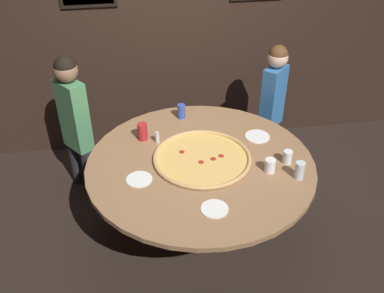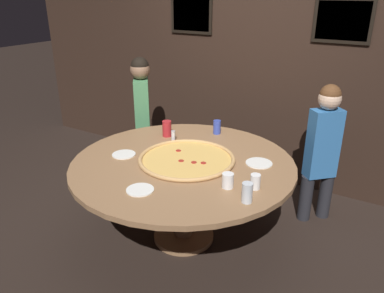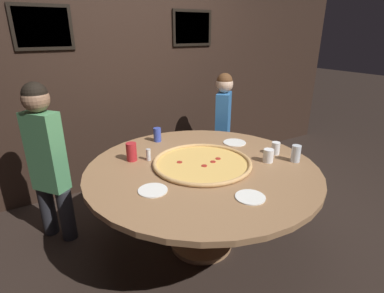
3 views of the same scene
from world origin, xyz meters
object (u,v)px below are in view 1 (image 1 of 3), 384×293
(drink_cup_beside_pizza, at_px, (300,170))
(drink_cup_front_edge, at_px, (181,111))
(diner_side_left, at_px, (74,118))
(drink_cup_far_left, at_px, (287,157))
(dining_table, at_px, (200,173))
(white_plate_left_side, at_px, (139,179))
(white_plate_far_back, at_px, (257,136))
(giant_pizza, at_px, (202,158))
(condiment_shaker, at_px, (157,137))
(drink_cup_near_left, at_px, (270,166))
(drink_cup_far_right, at_px, (142,132))
(white_plate_right_side, at_px, (215,209))
(diner_side_right, at_px, (273,99))

(drink_cup_beside_pizza, bearing_deg, drink_cup_front_edge, 126.47)
(drink_cup_front_edge, distance_m, diner_side_left, 0.96)
(drink_cup_far_left, height_order, diner_side_left, diner_side_left)
(diner_side_left, bearing_deg, dining_table, -164.46)
(white_plate_left_side, height_order, white_plate_far_back, same)
(drink_cup_beside_pizza, xyz_separation_m, diner_side_left, (-1.70, 1.08, -0.03))
(giant_pizza, bearing_deg, condiment_shaker, 137.96)
(drink_cup_near_left, relative_size, drink_cup_far_right, 0.71)
(dining_table, xyz_separation_m, drink_cup_far_left, (0.66, -0.12, 0.16))
(giant_pizza, height_order, white_plate_far_back, giant_pizza)
(drink_cup_near_left, bearing_deg, drink_cup_beside_pizza, -29.90)
(white_plate_left_side, bearing_deg, drink_cup_near_left, -3.05)
(drink_cup_far_left, bearing_deg, drink_cup_front_edge, 131.64)
(drink_cup_near_left, height_order, white_plate_right_side, drink_cup_near_left)
(dining_table, relative_size, condiment_shaker, 18.46)
(drink_cup_beside_pizza, bearing_deg, diner_side_right, 80.74)
(drink_cup_front_edge, xyz_separation_m, white_plate_left_side, (-0.43, -0.84, -0.06))
(diner_side_left, bearing_deg, white_plate_left_side, 172.46)
(white_plate_far_back, xyz_separation_m, diner_side_right, (0.35, 0.64, -0.01))
(drink_cup_near_left, bearing_deg, diner_side_left, 147.21)
(drink_cup_far_left, relative_size, diner_side_left, 0.08)
(giant_pizza, height_order, diner_side_right, diner_side_right)
(white_plate_left_side, bearing_deg, condiment_shaker, 69.22)
(dining_table, bearing_deg, drink_cup_beside_pizza, -24.45)
(drink_cup_front_edge, height_order, diner_side_right, diner_side_right)
(dining_table, distance_m, giant_pizza, 0.13)
(drink_cup_far_right, relative_size, white_plate_far_back, 0.71)
(drink_cup_beside_pizza, relative_size, white_plate_right_side, 0.71)
(drink_cup_far_left, height_order, white_plate_far_back, drink_cup_far_left)
(condiment_shaker, bearing_deg, diner_side_left, 147.66)
(white_plate_far_back, distance_m, white_plate_right_side, 0.98)
(dining_table, relative_size, diner_side_right, 1.39)
(dining_table, height_order, white_plate_right_side, white_plate_right_side)
(diner_side_left, bearing_deg, drink_cup_far_left, -155.11)
(dining_table, bearing_deg, diner_side_right, 45.75)
(diner_side_left, bearing_deg, diner_side_right, -122.97)
(condiment_shaker, bearing_deg, giant_pizza, -42.04)
(diner_side_right, bearing_deg, dining_table, 1.50)
(drink_cup_beside_pizza, relative_size, diner_side_right, 0.11)
(dining_table, height_order, drink_cup_front_edge, drink_cup_front_edge)
(drink_cup_far_right, distance_m, diner_side_left, 0.70)
(drink_cup_far_right, relative_size, diner_side_left, 0.11)
(white_plate_right_side, relative_size, diner_side_right, 0.15)
(giant_pizza, relative_size, condiment_shaker, 8.04)
(drink_cup_front_edge, xyz_separation_m, drink_cup_beside_pizza, (0.74, -1.00, 0.00))
(drink_cup_far_right, bearing_deg, drink_cup_far_left, -25.06)
(dining_table, relative_size, white_plate_right_side, 9.36)
(drink_cup_far_right, height_order, diner_side_right, diner_side_right)
(white_plate_right_side, bearing_deg, giant_pizza, 88.20)
(drink_cup_near_left, height_order, diner_side_right, diner_side_right)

